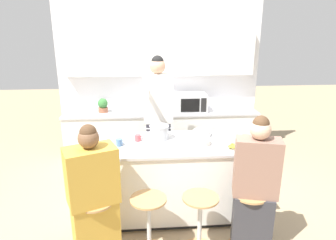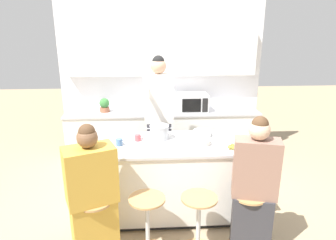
{
  "view_description": "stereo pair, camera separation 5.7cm",
  "coord_description": "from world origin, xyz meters",
  "px_view_note": "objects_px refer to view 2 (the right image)",
  "views": [
    {
      "loc": [
        -0.27,
        -3.21,
        2.21
      ],
      "look_at": [
        0.0,
        0.08,
        1.17
      ],
      "focal_mm": 32.0,
      "sensor_mm": 36.0,
      "label": 1
    },
    {
      "loc": [
        -0.21,
        -3.22,
        2.21
      ],
      "look_at": [
        0.0,
        0.08,
        1.17
      ],
      "focal_mm": 32.0,
      "sensor_mm": 36.0,
      "label": 2
    }
  ],
  "objects_px": {
    "person_seated_near": "(253,193)",
    "coffee_cup_near": "(119,142)",
    "kitchen_island": "(168,178)",
    "banana_bunch": "(233,147)",
    "bar_stool_center_left": "(148,225)",
    "potted_plant": "(104,105)",
    "bar_stool_leftmost": "(96,227)",
    "person_cooking": "(159,124)",
    "coffee_cup_far": "(138,138)",
    "bar_stool_center_right": "(198,224)",
    "microwave": "(193,102)",
    "bar_stool_rightmost": "(247,220)",
    "fruit_bowl": "(202,133)",
    "cooking_pot": "(159,132)",
    "person_wrapped_blanket": "(92,199)"
  },
  "relations": [
    {
      "from": "person_seated_near",
      "to": "coffee_cup_near",
      "type": "xyz_separation_m",
      "value": [
        -1.35,
        0.66,
        0.31
      ]
    },
    {
      "from": "bar_stool_center_left",
      "to": "bar_stool_rightmost",
      "type": "distance_m",
      "value": 1.01
    },
    {
      "from": "person_seated_near",
      "to": "kitchen_island",
      "type": "bearing_deg",
      "value": 152.31
    },
    {
      "from": "person_seated_near",
      "to": "coffee_cup_far",
      "type": "relative_size",
      "value": 13.95
    },
    {
      "from": "coffee_cup_near",
      "to": "microwave",
      "type": "bearing_deg",
      "value": 54.74
    },
    {
      "from": "bar_stool_leftmost",
      "to": "bar_stool_center_right",
      "type": "xyz_separation_m",
      "value": [
        1.01,
        -0.01,
        0.0
      ]
    },
    {
      "from": "bar_stool_center_right",
      "to": "bar_stool_rightmost",
      "type": "xyz_separation_m",
      "value": [
        0.5,
        0.02,
        0.0
      ]
    },
    {
      "from": "kitchen_island",
      "to": "potted_plant",
      "type": "bearing_deg",
      "value": 122.53
    },
    {
      "from": "kitchen_island",
      "to": "bar_stool_center_left",
      "type": "bearing_deg",
      "value": -109.88
    },
    {
      "from": "banana_bunch",
      "to": "bar_stool_center_right",
      "type": "bearing_deg",
      "value": -132.6
    },
    {
      "from": "person_cooking",
      "to": "person_seated_near",
      "type": "relative_size",
      "value": 1.29
    },
    {
      "from": "bar_stool_center_left",
      "to": "microwave",
      "type": "xyz_separation_m",
      "value": [
        0.73,
        2.12,
        0.71
      ]
    },
    {
      "from": "person_seated_near",
      "to": "coffee_cup_far",
      "type": "height_order",
      "value": "person_seated_near"
    },
    {
      "from": "bar_stool_center_right",
      "to": "banana_bunch",
      "type": "bearing_deg",
      "value": 47.4
    },
    {
      "from": "kitchen_island",
      "to": "coffee_cup_far",
      "type": "bearing_deg",
      "value": 166.49
    },
    {
      "from": "bar_stool_center_left",
      "to": "coffee_cup_far",
      "type": "bearing_deg",
      "value": 97.47
    },
    {
      "from": "kitchen_island",
      "to": "cooking_pot",
      "type": "xyz_separation_m",
      "value": [
        -0.1,
        0.14,
        0.54
      ]
    },
    {
      "from": "fruit_bowl",
      "to": "microwave",
      "type": "xyz_separation_m",
      "value": [
        0.05,
        1.21,
        0.08
      ]
    },
    {
      "from": "person_seated_near",
      "to": "microwave",
      "type": "distance_m",
      "value": 2.19
    },
    {
      "from": "bar_stool_rightmost",
      "to": "coffee_cup_near",
      "type": "relative_size",
      "value": 6.12
    },
    {
      "from": "bar_stool_leftmost",
      "to": "person_cooking",
      "type": "bearing_deg",
      "value": 64.14
    },
    {
      "from": "coffee_cup_near",
      "to": "potted_plant",
      "type": "xyz_separation_m",
      "value": [
        -0.37,
        1.5,
        0.05
      ]
    },
    {
      "from": "person_wrapped_blanket",
      "to": "person_seated_near",
      "type": "bearing_deg",
      "value": -22.42
    },
    {
      "from": "person_cooking",
      "to": "banana_bunch",
      "type": "distance_m",
      "value": 1.2
    },
    {
      "from": "bar_stool_center_right",
      "to": "microwave",
      "type": "relative_size",
      "value": 1.35
    },
    {
      "from": "person_wrapped_blanket",
      "to": "coffee_cup_near",
      "type": "distance_m",
      "value": 0.75
    },
    {
      "from": "bar_stool_rightmost",
      "to": "cooking_pot",
      "type": "bearing_deg",
      "value": 136.03
    },
    {
      "from": "bar_stool_rightmost",
      "to": "fruit_bowl",
      "type": "distance_m",
      "value": 1.14
    },
    {
      "from": "bar_stool_center_left",
      "to": "person_wrapped_blanket",
      "type": "bearing_deg",
      "value": -178.99
    },
    {
      "from": "bar_stool_center_left",
      "to": "bar_stool_center_right",
      "type": "height_order",
      "value": "same"
    },
    {
      "from": "coffee_cup_far",
      "to": "microwave",
      "type": "bearing_deg",
      "value": 58.04
    },
    {
      "from": "bar_stool_center_left",
      "to": "coffee_cup_near",
      "type": "height_order",
      "value": "coffee_cup_near"
    },
    {
      "from": "cooking_pot",
      "to": "coffee_cup_far",
      "type": "distance_m",
      "value": 0.26
    },
    {
      "from": "bar_stool_rightmost",
      "to": "person_seated_near",
      "type": "height_order",
      "value": "person_seated_near"
    },
    {
      "from": "kitchen_island",
      "to": "microwave",
      "type": "xyz_separation_m",
      "value": [
        0.48,
        1.42,
        0.58
      ]
    },
    {
      "from": "person_wrapped_blanket",
      "to": "banana_bunch",
      "type": "height_order",
      "value": "person_wrapped_blanket"
    },
    {
      "from": "bar_stool_leftmost",
      "to": "cooking_pot",
      "type": "bearing_deg",
      "value": 51.88
    },
    {
      "from": "potted_plant",
      "to": "banana_bunch",
      "type": "bearing_deg",
      "value": -46.0
    },
    {
      "from": "person_seated_near",
      "to": "microwave",
      "type": "xyz_separation_m",
      "value": [
        -0.3,
        2.13,
        0.39
      ]
    },
    {
      "from": "coffee_cup_near",
      "to": "cooking_pot",
      "type": "bearing_deg",
      "value": 21.75
    },
    {
      "from": "kitchen_island",
      "to": "banana_bunch",
      "type": "height_order",
      "value": "banana_bunch"
    },
    {
      "from": "person_cooking",
      "to": "cooking_pot",
      "type": "relative_size",
      "value": 5.82
    },
    {
      "from": "coffee_cup_far",
      "to": "person_seated_near",
      "type": "bearing_deg",
      "value": -34.75
    },
    {
      "from": "bar_stool_center_right",
      "to": "coffee_cup_near",
      "type": "height_order",
      "value": "coffee_cup_near"
    },
    {
      "from": "kitchen_island",
      "to": "bar_stool_rightmost",
      "type": "height_order",
      "value": "kitchen_island"
    },
    {
      "from": "bar_stool_leftmost",
      "to": "person_cooking",
      "type": "relative_size",
      "value": 0.34
    },
    {
      "from": "bar_stool_leftmost",
      "to": "person_cooking",
      "type": "xyz_separation_m",
      "value": [
        0.67,
        1.38,
        0.6
      ]
    },
    {
      "from": "person_wrapped_blanket",
      "to": "person_cooking",
      "type": "bearing_deg",
      "value": 41.51
    },
    {
      "from": "bar_stool_center_right",
      "to": "banana_bunch",
      "type": "height_order",
      "value": "banana_bunch"
    },
    {
      "from": "kitchen_island",
      "to": "person_cooking",
      "type": "bearing_deg",
      "value": 97.28
    }
  ]
}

